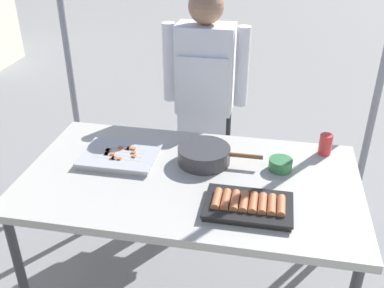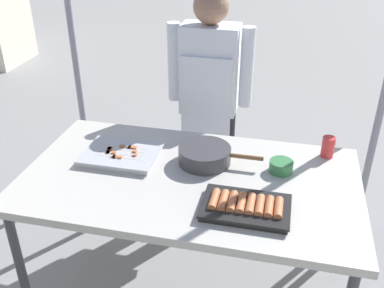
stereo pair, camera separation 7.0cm
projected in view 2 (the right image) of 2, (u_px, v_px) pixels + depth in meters
name	position (u px, v px, depth m)	size (l,w,h in m)	color
ground_plane	(190.00, 288.00, 2.47)	(18.00, 18.00, 0.00)	slate
stall_table	(190.00, 185.00, 2.13)	(1.60, 0.90, 0.75)	#B7B2A8
tray_grilled_sausages	(246.00, 207.00, 1.86)	(0.37, 0.24, 0.06)	black
tray_meat_skewers	(121.00, 155.00, 2.25)	(0.38, 0.29, 0.04)	#ADADB2
cooking_wok	(205.00, 154.00, 2.20)	(0.42, 0.26, 0.08)	#38383A
condiment_bowl	(281.00, 166.00, 2.13)	(0.11, 0.11, 0.06)	#33723F
drink_cup_near_edge	(328.00, 147.00, 2.25)	(0.07, 0.07, 0.11)	red
vendor_woman	(209.00, 92.00, 2.71)	(0.52, 0.22, 1.49)	black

